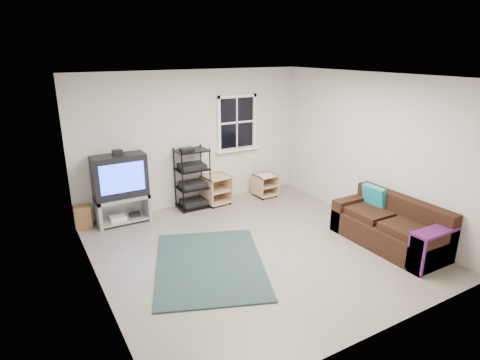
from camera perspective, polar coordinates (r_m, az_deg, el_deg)
room at (r=8.15m, az=-0.46°, el=7.69°), size 4.60×4.62×4.60m
tv_unit at (r=7.26m, az=-16.66°, el=-0.46°), size 0.91×0.45×1.33m
av_rack at (r=7.73m, az=-6.76°, el=-0.32°), size 0.60×0.44×1.20m
side_table_left at (r=8.01m, az=-3.55°, el=-1.21°), size 0.53×0.53×0.57m
side_table_right at (r=8.41m, az=3.51°, el=-0.49°), size 0.43×0.46×0.49m
sofa at (r=6.75m, az=20.64°, el=-6.37°), size 0.80×1.79×0.82m
shag_rug at (r=5.90m, az=-4.33°, el=-11.84°), size 2.16×2.48×0.02m
paper_bag at (r=7.44m, az=-21.39°, el=-4.92°), size 0.31×0.23×0.40m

